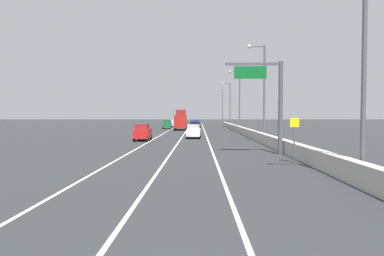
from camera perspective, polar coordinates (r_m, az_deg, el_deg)
ground_plane at (r=68.99m, az=0.71°, el=-0.56°), size 320.00×320.00×0.00m
lane_stripe_left at (r=60.27m, az=-4.55°, el=-0.96°), size 0.16×130.00×0.00m
lane_stripe_center at (r=60.04m, az=-1.23°, el=-0.96°), size 0.16×130.00×0.00m
lane_stripe_right at (r=60.01m, az=2.11°, el=-0.96°), size 0.16×130.00×0.00m
jersey_barrier_right at (r=45.57m, az=10.12°, el=-1.29°), size 0.60×120.00×1.10m
overhead_sign_gantry at (r=30.81m, az=12.08°, el=4.84°), size 4.68×0.36×7.50m
speed_advisory_sign at (r=25.50m, az=15.41°, el=-1.29°), size 0.60×0.11×3.00m
lamp_post_right_near at (r=19.73m, az=24.27°, el=11.22°), size 2.14×0.44×11.33m
lamp_post_right_second at (r=44.42m, az=10.72°, el=6.21°), size 2.14×0.44×11.33m
lamp_post_right_third at (r=69.90m, az=7.11°, el=4.73°), size 2.14×0.44×11.33m
lamp_post_right_fourth at (r=95.58m, az=5.72°, el=4.04°), size 2.14×0.44×11.33m
lamp_post_right_fifth at (r=121.25m, az=4.61°, el=3.64°), size 2.14×0.44×11.33m
car_red_0 at (r=45.97m, az=-7.55°, el=-0.64°), size 1.77×4.34×2.08m
car_green_1 at (r=82.76m, az=-3.84°, el=0.59°), size 2.06×4.12×2.05m
car_black_2 at (r=60.29m, az=0.44°, el=0.03°), size 1.93×4.68×2.07m
car_silver_3 at (r=97.35m, az=-3.07°, el=0.80°), size 1.89×4.76×1.94m
car_blue_4 at (r=89.26m, az=0.54°, el=0.68°), size 1.95×4.15×1.97m
car_white_5 at (r=49.89m, az=0.26°, el=-0.52°), size 1.98×4.35×1.88m
box_truck at (r=76.35m, az=-1.75°, el=1.12°), size 2.53×7.84×4.15m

